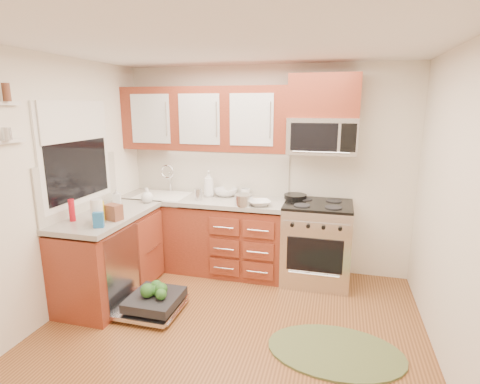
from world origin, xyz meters
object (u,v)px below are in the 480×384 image
(range, at_px, (316,243))
(cup, at_px, (245,192))
(sink, at_px, (163,205))
(bowl_b, at_px, (226,192))
(dishwasher, at_px, (152,303))
(paper_towel_roll, at_px, (97,212))
(stock_pot, at_px, (244,200))
(bowl_a, at_px, (259,203))
(skillet, at_px, (295,197))
(microwave, at_px, (322,136))
(upper_cabinets, at_px, (204,119))
(rug, at_px, (335,351))
(cutting_board, at_px, (251,200))

(range, distance_m, cup, 1.06)
(sink, relative_size, bowl_b, 2.12)
(range, bearing_deg, cup, 166.39)
(dishwasher, distance_m, cup, 1.73)
(sink, xyz_separation_m, paper_towel_roll, (-0.07, -1.22, 0.25))
(stock_pot, relative_size, bowl_a, 0.85)
(skillet, relative_size, cup, 2.19)
(dishwasher, bearing_deg, microwave, 39.07)
(upper_cabinets, bearing_deg, bowl_b, 5.63)
(upper_cabinets, distance_m, dishwasher, 2.19)
(sink, height_order, bowl_b, bowl_b)
(cup, bearing_deg, microwave, -6.28)
(stock_pot, height_order, bowl_b, stock_pot)
(skillet, bearing_deg, paper_towel_roll, -141.22)
(dishwasher, distance_m, bowl_a, 1.56)
(upper_cabinets, bearing_deg, dishwasher, -96.04)
(microwave, height_order, bowl_a, microwave)
(range, xyz_separation_m, microwave, (0.00, 0.12, 1.23))
(microwave, relative_size, paper_towel_roll, 3.13)
(range, bearing_deg, upper_cabinets, 174.11)
(paper_towel_roll, bearing_deg, cup, 52.93)
(sink, xyz_separation_m, cup, (1.02, 0.23, 0.17))
(sink, xyz_separation_m, stock_pot, (1.11, -0.20, 0.19))
(stock_pot, bearing_deg, skillet, 33.94)
(microwave, height_order, dishwasher, microwave)
(range, relative_size, dishwasher, 1.36)
(microwave, distance_m, stock_pot, 1.14)
(stock_pot, relative_size, cup, 1.71)
(rug, distance_m, skillet, 1.84)
(stock_pot, bearing_deg, bowl_b, 130.96)
(cutting_board, bearing_deg, microwave, 9.55)
(cutting_board, bearing_deg, sink, 179.96)
(paper_towel_roll, bearing_deg, rug, -2.05)
(upper_cabinets, xyz_separation_m, cup, (0.50, 0.07, -0.90))
(sink, bearing_deg, skillet, 5.70)
(skillet, height_order, bowl_b, bowl_b)
(skillet, xyz_separation_m, cup, (-0.63, 0.07, -0.00))
(upper_cabinets, bearing_deg, sink, -163.55)
(sink, height_order, cutting_board, cutting_board)
(rug, bearing_deg, stock_pot, 134.45)
(cup, bearing_deg, stock_pot, -78.58)
(rug, bearing_deg, cup, 127.32)
(skillet, bearing_deg, rug, -69.81)
(upper_cabinets, relative_size, cup, 16.69)
(range, relative_size, cup, 7.73)
(rug, xyz_separation_m, cup, (-1.17, 1.53, 0.96))
(range, xyz_separation_m, stock_pot, (-0.82, -0.21, 0.51))
(cutting_board, height_order, bowl_a, bowl_a)
(range, xyz_separation_m, bowl_a, (-0.65, -0.18, 0.48))
(stock_pot, relative_size, cutting_board, 0.76)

